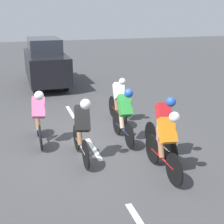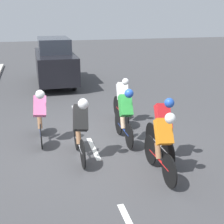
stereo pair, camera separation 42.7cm
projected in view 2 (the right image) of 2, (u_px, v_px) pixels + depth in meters
name	position (u px, v px, depth m)	size (l,w,h in m)	color
ground_plane	(92.00, 146.00, 8.15)	(60.00, 60.00, 0.00)	#424244
lane_stripe_mid	(94.00, 148.00, 8.01)	(0.12, 1.40, 0.01)	white
lane_stripe_far	(76.00, 111.00, 10.95)	(0.12, 1.40, 0.01)	white
cyclist_black	(80.00, 127.00, 7.18)	(0.39, 1.69, 1.56)	black
cyclist_green	(125.00, 114.00, 8.17)	(0.36, 1.67, 1.52)	black
cyclist_orange	(162.00, 142.00, 6.46)	(0.37, 1.72, 1.49)	black
cyclist_white	(122.00, 99.00, 9.65)	(0.37, 1.70, 1.47)	black
cyclist_red	(162.00, 127.00, 7.21)	(0.37, 1.73, 1.57)	black
cyclist_pink	(40.00, 114.00, 8.17)	(0.37, 1.63, 1.50)	black
support_car	(55.00, 62.00, 14.65)	(1.70, 4.47, 2.16)	black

